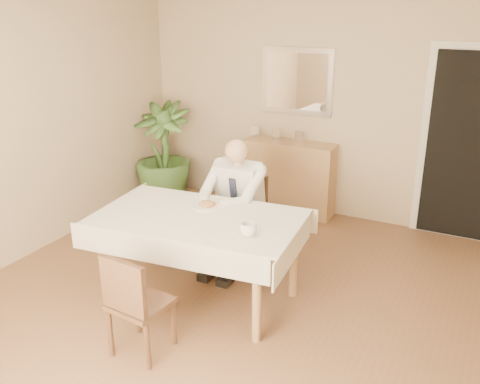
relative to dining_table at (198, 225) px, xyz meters
The scene contains 17 objects.
room 0.71m from the dining_table, 27.76° to the right, with size 5.00×5.02×2.60m.
doorway 2.97m from the dining_table, 51.45° to the left, with size 0.96×0.07×2.10m.
mirror 2.48m from the dining_table, 91.48° to the left, with size 0.86×0.04×0.76m.
dining_table is the anchor object (origin of this frame).
chair_far 0.90m from the dining_table, 90.00° to the left, with size 0.45×0.45×0.84m.
chair_near 0.95m from the dining_table, 88.64° to the right, with size 0.42×0.42×0.81m.
seated_man 0.59m from the dining_table, 90.00° to the left, with size 0.48×0.72×1.24m.
plate 0.23m from the dining_table, 100.35° to the left, with size 0.26×0.26×0.02m, color white.
food 0.24m from the dining_table, 100.35° to the left, with size 0.14×0.14×0.06m, color brown.
knife 0.18m from the dining_table, 89.12° to the left, with size 0.01×0.01×0.13m, color silver.
fork 0.20m from the dining_table, 117.91° to the left, with size 0.01×0.01×0.13m, color silver.
coffee_mug 0.58m from the dining_table, 15.80° to the right, with size 0.13×0.13×0.10m, color white.
sideboard 2.18m from the dining_table, 91.58° to the left, with size 1.08×0.37×0.87m, color #A3744C.
photo_frame_left 2.24m from the dining_table, 103.24° to the left, with size 0.10×0.02×0.14m, color silver.
photo_frame_center 2.22m from the dining_table, 96.52° to the left, with size 0.10×0.02×0.14m, color silver.
photo_frame_right 2.21m from the dining_table, 88.88° to the left, with size 0.10×0.02×0.14m, color silver.
potted_palm 2.42m from the dining_table, 131.72° to the left, with size 0.70×0.70×1.26m, color #355924.
Camera 1 is at (1.88, -3.33, 2.47)m, focal length 40.00 mm.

